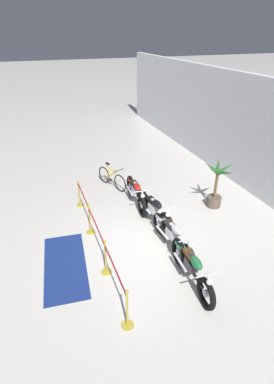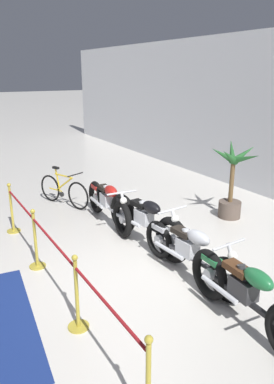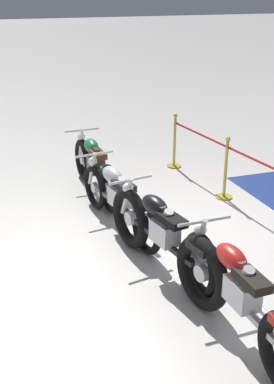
{
  "view_description": "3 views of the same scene",
  "coord_description": "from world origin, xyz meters",
  "px_view_note": "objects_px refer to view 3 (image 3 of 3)",
  "views": [
    {
      "loc": [
        6.63,
        -2.62,
        5.6
      ],
      "look_at": [
        -1.26,
        0.3,
        0.98
      ],
      "focal_mm": 28.0,
      "sensor_mm": 36.0,
      "label": 1
    },
    {
      "loc": [
        4.8,
        -2.77,
        3.19
      ],
      "look_at": [
        -1.05,
        0.68,
        1.0
      ],
      "focal_mm": 35.0,
      "sensor_mm": 36.0,
      "label": 2
    },
    {
      "loc": [
        -5.2,
        3.1,
        3.17
      ],
      "look_at": [
        -0.0,
        0.67,
        0.78
      ],
      "focal_mm": 45.0,
      "sensor_mm": 36.0,
      "label": 3
    }
  ],
  "objects_px": {
    "motorcycle_green_3": "(95,167)",
    "motorcycle_red_0": "(238,295)",
    "stanchion_far_right": "(174,149)",
    "stanchion_mid_right": "(225,177)",
    "motorcycle_silver_2": "(118,198)",
    "motorcycle_black_1": "(162,237)"
  },
  "relations": [
    {
      "from": "stanchion_far_right",
      "to": "stanchion_mid_right",
      "type": "bearing_deg",
      "value": 180.0
    },
    {
      "from": "motorcycle_red_0",
      "to": "stanchion_mid_right",
      "type": "relative_size",
      "value": 2.17
    },
    {
      "from": "motorcycle_black_1",
      "to": "stanchion_far_right",
      "type": "xyz_separation_m",
      "value": [
        3.32,
        -2.03,
        -0.13
      ]
    },
    {
      "from": "motorcycle_red_0",
      "to": "motorcycle_silver_2",
      "type": "relative_size",
      "value": 0.99
    },
    {
      "from": "stanchion_mid_right",
      "to": "stanchion_far_right",
      "type": "distance_m",
      "value": 1.71
    },
    {
      "from": "motorcycle_red_0",
      "to": "stanchion_far_right",
      "type": "height_order",
      "value": "stanchion_far_right"
    },
    {
      "from": "motorcycle_green_3",
      "to": "motorcycle_silver_2",
      "type": "bearing_deg",
      "value": 173.45
    },
    {
      "from": "motorcycle_red_0",
      "to": "motorcycle_green_3",
      "type": "xyz_separation_m",
      "value": [
        4.03,
        -0.03,
        -0.0
      ]
    },
    {
      "from": "motorcycle_red_0",
      "to": "motorcycle_green_3",
      "type": "relative_size",
      "value": 1.02
    },
    {
      "from": "motorcycle_silver_2",
      "to": "motorcycle_green_3",
      "type": "bearing_deg",
      "value": -6.55
    },
    {
      "from": "motorcycle_black_1",
      "to": "stanchion_far_right",
      "type": "height_order",
      "value": "stanchion_far_right"
    },
    {
      "from": "motorcycle_green_3",
      "to": "motorcycle_red_0",
      "type": "bearing_deg",
      "value": 179.53
    },
    {
      "from": "motorcycle_silver_2",
      "to": "motorcycle_black_1",
      "type": "bearing_deg",
      "value": 179.96
    },
    {
      "from": "motorcycle_red_0",
      "to": "motorcycle_black_1",
      "type": "bearing_deg",
      "value": 5.22
    },
    {
      "from": "motorcycle_red_0",
      "to": "stanchion_mid_right",
      "type": "height_order",
      "value": "stanchion_mid_right"
    },
    {
      "from": "stanchion_far_right",
      "to": "motorcycle_silver_2",
      "type": "bearing_deg",
      "value": 134.32
    },
    {
      "from": "stanchion_mid_right",
      "to": "stanchion_far_right",
      "type": "relative_size",
      "value": 1.0
    },
    {
      "from": "motorcycle_green_3",
      "to": "stanchion_mid_right",
      "type": "distance_m",
      "value": 2.16
    },
    {
      "from": "motorcycle_red_0",
      "to": "stanchion_far_right",
      "type": "distance_m",
      "value": 5.04
    },
    {
      "from": "motorcycle_silver_2",
      "to": "stanchion_mid_right",
      "type": "bearing_deg",
      "value": -82.35
    },
    {
      "from": "motorcycle_green_3",
      "to": "stanchion_mid_right",
      "type": "height_order",
      "value": "stanchion_mid_right"
    },
    {
      "from": "motorcycle_black_1",
      "to": "stanchion_mid_right",
      "type": "relative_size",
      "value": 2.26
    }
  ]
}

